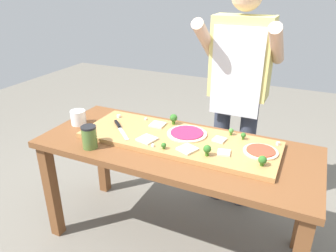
{
  "coord_description": "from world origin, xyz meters",
  "views": [
    {
      "loc": [
        0.69,
        -1.58,
        1.65
      ],
      "look_at": [
        -0.06,
        0.04,
        0.84
      ],
      "focal_mm": 34.31,
      "sensor_mm": 36.0,
      "label": 1
    }
  ],
  "objects_px": {
    "pizza_whole_beet_magenta": "(187,133)",
    "cheese_crumble_b": "(278,144)",
    "cheese_crumble_c": "(146,119)",
    "pizza_slice_center": "(224,153)",
    "pizza_slice_near_right": "(187,149)",
    "pizza_whole_tomato_red": "(261,151)",
    "pizza_slice_near_left": "(158,125)",
    "chefs_knife": "(119,127)",
    "cheese_crumble_d": "(153,145)",
    "broccoli_floret_front_mid": "(262,160)",
    "broccoli_floret_front_right": "(243,135)",
    "broccoli_floret_center_left": "(207,149)",
    "prep_table": "(175,160)",
    "broccoli_floret_back_right": "(174,118)",
    "sauce_jar": "(89,137)",
    "cheese_crumble_a": "(119,116)",
    "pizza_slice_far_right": "(147,139)",
    "cook_center": "(239,83)",
    "broccoli_floret_front_left": "(231,131)",
    "flour_cup": "(79,118)",
    "pizza_slice_far_left": "(219,140)",
    "broccoli_floret_back_left": "(164,145)"
  },
  "relations": [
    {
      "from": "sauce_jar",
      "to": "cheese_crumble_c",
      "type": "bearing_deg",
      "value": 73.76
    },
    {
      "from": "pizza_slice_center",
      "to": "broccoli_floret_front_left",
      "type": "height_order",
      "value": "broccoli_floret_front_left"
    },
    {
      "from": "chefs_knife",
      "to": "broccoli_floret_front_left",
      "type": "xyz_separation_m",
      "value": [
        0.69,
        0.21,
        0.02
      ]
    },
    {
      "from": "cheese_crumble_b",
      "to": "broccoli_floret_front_mid",
      "type": "bearing_deg",
      "value": -99.34
    },
    {
      "from": "pizza_slice_far_left",
      "to": "sauce_jar",
      "type": "height_order",
      "value": "sauce_jar"
    },
    {
      "from": "cheese_crumble_b",
      "to": "cheese_crumble_c",
      "type": "xyz_separation_m",
      "value": [
        -0.88,
        0.0,
        -0.0
      ]
    },
    {
      "from": "broccoli_floret_front_mid",
      "to": "pizza_whole_tomato_red",
      "type": "bearing_deg",
      "value": 102.58
    },
    {
      "from": "cheese_crumble_d",
      "to": "flour_cup",
      "type": "relative_size",
      "value": 0.15
    },
    {
      "from": "pizza_whole_tomato_red",
      "to": "broccoli_floret_center_left",
      "type": "height_order",
      "value": "broccoli_floret_center_left"
    },
    {
      "from": "pizza_slice_far_left",
      "to": "broccoli_floret_front_left",
      "type": "distance_m",
      "value": 0.11
    },
    {
      "from": "broccoli_floret_back_left",
      "to": "cheese_crumble_b",
      "type": "distance_m",
      "value": 0.67
    },
    {
      "from": "pizza_slice_far_left",
      "to": "sauce_jar",
      "type": "relative_size",
      "value": 0.52
    },
    {
      "from": "pizza_slice_center",
      "to": "pizza_slice_near_right",
      "type": "bearing_deg",
      "value": -166.8
    },
    {
      "from": "pizza_slice_center",
      "to": "broccoli_floret_back_right",
      "type": "height_order",
      "value": "broccoli_floret_back_right"
    },
    {
      "from": "broccoli_floret_center_left",
      "to": "cheese_crumble_a",
      "type": "xyz_separation_m",
      "value": [
        -0.74,
        0.26,
        -0.03
      ]
    },
    {
      "from": "prep_table",
      "to": "broccoli_floret_front_left",
      "type": "xyz_separation_m",
      "value": [
        0.28,
        0.22,
        0.16
      ]
    },
    {
      "from": "pizza_slice_center",
      "to": "chefs_knife",
      "type": "bearing_deg",
      "value": 176.52
    },
    {
      "from": "pizza_slice_near_right",
      "to": "cheese_crumble_c",
      "type": "bearing_deg",
      "value": 146.29
    },
    {
      "from": "cheese_crumble_c",
      "to": "pizza_slice_near_right",
      "type": "bearing_deg",
      "value": -33.71
    },
    {
      "from": "prep_table",
      "to": "broccoli_floret_center_left",
      "type": "bearing_deg",
      "value": -21.78
    },
    {
      "from": "cheese_crumble_c",
      "to": "chefs_knife",
      "type": "bearing_deg",
      "value": -115.57
    },
    {
      "from": "pizza_slice_far_left",
      "to": "cheese_crumble_d",
      "type": "height_order",
      "value": "cheese_crumble_d"
    },
    {
      "from": "pizza_slice_center",
      "to": "broccoli_floret_front_mid",
      "type": "bearing_deg",
      "value": -10.6
    },
    {
      "from": "prep_table",
      "to": "broccoli_floret_front_right",
      "type": "height_order",
      "value": "broccoli_floret_front_right"
    },
    {
      "from": "pizza_whole_tomato_red",
      "to": "pizza_slice_near_left",
      "type": "relative_size",
      "value": 2.1
    },
    {
      "from": "broccoli_floret_back_right",
      "to": "cook_center",
      "type": "relative_size",
      "value": 0.04
    },
    {
      "from": "pizza_slice_center",
      "to": "broccoli_floret_back_right",
      "type": "bearing_deg",
      "value": 149.26
    },
    {
      "from": "pizza_slice_center",
      "to": "cheese_crumble_d",
      "type": "xyz_separation_m",
      "value": [
        -0.4,
        -0.09,
        0.0
      ]
    },
    {
      "from": "broccoli_floret_back_left",
      "to": "cook_center",
      "type": "xyz_separation_m",
      "value": [
        0.24,
        0.72,
        0.2
      ]
    },
    {
      "from": "pizza_whole_beet_magenta",
      "to": "cheese_crumble_b",
      "type": "xyz_separation_m",
      "value": [
        0.54,
        0.09,
        0.0
      ]
    },
    {
      "from": "pizza_slice_near_left",
      "to": "cheese_crumble_a",
      "type": "xyz_separation_m",
      "value": [
        -0.31,
        0.01,
        0.0
      ]
    },
    {
      "from": "cheese_crumble_c",
      "to": "broccoli_floret_front_right",
      "type": "bearing_deg",
      "value": -1.26
    },
    {
      "from": "pizza_slice_far_right",
      "to": "pizza_slice_near_right",
      "type": "height_order",
      "value": "same"
    },
    {
      "from": "cook_center",
      "to": "broccoli_floret_back_right",
      "type": "bearing_deg",
      "value": -130.62
    },
    {
      "from": "cheese_crumble_b",
      "to": "cheese_crumble_c",
      "type": "bearing_deg",
      "value": 179.97
    },
    {
      "from": "pizza_whole_beet_magenta",
      "to": "cook_center",
      "type": "relative_size",
      "value": 0.15
    },
    {
      "from": "cheese_crumble_a",
      "to": "cheese_crumble_b",
      "type": "relative_size",
      "value": 1.11
    },
    {
      "from": "broccoli_floret_back_left",
      "to": "broccoli_floret_front_left",
      "type": "bearing_deg",
      "value": 48.51
    },
    {
      "from": "broccoli_floret_center_left",
      "to": "cheese_crumble_c",
      "type": "height_order",
      "value": "broccoli_floret_center_left"
    },
    {
      "from": "broccoli_floret_front_right",
      "to": "broccoli_floret_center_left",
      "type": "distance_m",
      "value": 0.31
    },
    {
      "from": "broccoli_floret_back_left",
      "to": "sauce_jar",
      "type": "height_order",
      "value": "sauce_jar"
    },
    {
      "from": "prep_table",
      "to": "pizza_slice_near_right",
      "type": "height_order",
      "value": "pizza_slice_near_right"
    },
    {
      "from": "broccoli_floret_front_right",
      "to": "cheese_crumble_d",
      "type": "xyz_separation_m",
      "value": [
        -0.45,
        -0.31,
        -0.02
      ]
    },
    {
      "from": "broccoli_floret_center_left",
      "to": "cheese_crumble_c",
      "type": "distance_m",
      "value": 0.62
    },
    {
      "from": "pizza_whole_tomato_red",
      "to": "flour_cup",
      "type": "distance_m",
      "value": 1.22
    },
    {
      "from": "cheese_crumble_c",
      "to": "sauce_jar",
      "type": "distance_m",
      "value": 0.47
    },
    {
      "from": "prep_table",
      "to": "broccoli_floret_front_right",
      "type": "xyz_separation_m",
      "value": [
        0.37,
        0.19,
        0.16
      ]
    },
    {
      "from": "prep_table",
      "to": "broccoli_floret_front_left",
      "type": "bearing_deg",
      "value": 37.48
    },
    {
      "from": "pizza_whole_tomato_red",
      "to": "prep_table",
      "type": "bearing_deg",
      "value": -172.0
    },
    {
      "from": "cheese_crumble_a",
      "to": "cook_center",
      "type": "relative_size",
      "value": 0.01
    }
  ]
}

